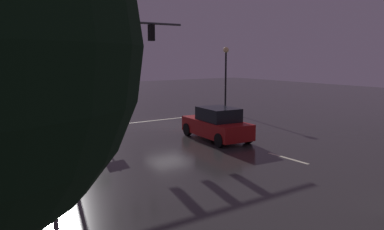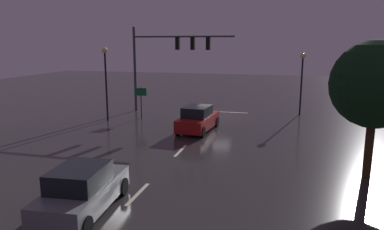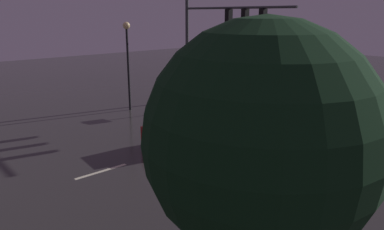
{
  "view_description": "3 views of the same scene",
  "coord_description": "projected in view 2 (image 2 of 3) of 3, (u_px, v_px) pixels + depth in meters",
  "views": [
    {
      "loc": [
        12.35,
        20.73,
        4.31
      ],
      "look_at": [
        0.12,
        2.93,
        0.99
      ],
      "focal_mm": 35.67,
      "sensor_mm": 36.0,
      "label": 1
    },
    {
      "loc": [
        -5.4,
        28.3,
        5.85
      ],
      "look_at": [
        0.88,
        4.11,
        0.82
      ],
      "focal_mm": 33.67,
      "sensor_mm": 36.0,
      "label": 2
    },
    {
      "loc": [
        -12.46,
        16.18,
        6.01
      ],
      "look_at": [
        0.45,
        4.84,
        1.28
      ],
      "focal_mm": 34.55,
      "sensor_mm": 36.0,
      "label": 3
    }
  ],
  "objects": [
    {
      "name": "ground_plane",
      "position": [
        215.0,
        116.0,
        29.34
      ],
      "size": [
        80.0,
        80.0,
        0.0
      ],
      "primitive_type": "plane",
      "color": "#2D2B2B"
    },
    {
      "name": "traffic_signal_assembly",
      "position": [
        169.0,
        52.0,
        29.95
      ],
      "size": [
        8.69,
        0.47,
        7.17
      ],
      "color": "#383A3D",
      "rests_on": "ground_plane"
    },
    {
      "name": "lane_dash_far",
      "position": [
        204.0,
        127.0,
        25.54
      ],
      "size": [
        0.16,
        2.2,
        0.01
      ],
      "primitive_type": "cube",
      "rotation": [
        0.0,
        0.0,
        1.57
      ],
      "color": "beige",
      "rests_on": "ground_plane"
    },
    {
      "name": "lane_dash_mid",
      "position": [
        181.0,
        151.0,
        19.85
      ],
      "size": [
        0.16,
        2.2,
        0.01
      ],
      "primitive_type": "cube",
      "rotation": [
        0.0,
        0.0,
        1.57
      ],
      "color": "beige",
      "rests_on": "ground_plane"
    },
    {
      "name": "lane_dash_near",
      "position": [
        138.0,
        194.0,
        14.15
      ],
      "size": [
        0.16,
        2.2,
        0.01
      ],
      "primitive_type": "cube",
      "rotation": [
        0.0,
        0.0,
        1.57
      ],
      "color": "beige",
      "rests_on": "ground_plane"
    },
    {
      "name": "stop_bar",
      "position": [
        219.0,
        112.0,
        31.06
      ],
      "size": [
        5.0,
        0.16,
        0.01
      ],
      "primitive_type": "cube",
      "color": "beige",
      "rests_on": "ground_plane"
    },
    {
      "name": "car_approaching",
      "position": [
        198.0,
        119.0,
        24.21
      ],
      "size": [
        2.23,
        4.49,
        1.7
      ],
      "color": "maroon",
      "rests_on": "ground_plane"
    },
    {
      "name": "car_distant",
      "position": [
        83.0,
        191.0,
        12.51
      ],
      "size": [
        2.21,
        4.48,
        1.7
      ],
      "color": "slate",
      "rests_on": "ground_plane"
    },
    {
      "name": "street_lamp_left_kerb",
      "position": [
        302.0,
        72.0,
        29.23
      ],
      "size": [
        0.44,
        0.44,
        5.05
      ],
      "color": "black",
      "rests_on": "ground_plane"
    },
    {
      "name": "street_lamp_right_kerb",
      "position": [
        106.0,
        70.0,
        26.72
      ],
      "size": [
        0.44,
        0.44,
        5.53
      ],
      "color": "black",
      "rests_on": "ground_plane"
    },
    {
      "name": "route_sign",
      "position": [
        141.0,
        96.0,
        27.99
      ],
      "size": [
        0.9,
        0.2,
        2.45
      ],
      "color": "#383A3D",
      "rests_on": "ground_plane"
    },
    {
      "name": "tree_left_near",
      "position": [
        375.0,
        85.0,
        15.12
      ],
      "size": [
        3.75,
        3.75,
        6.01
      ],
      "color": "#382314",
      "rests_on": "ground_plane"
    }
  ]
}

